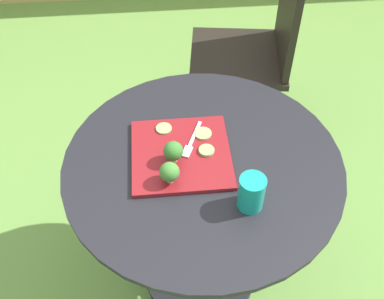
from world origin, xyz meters
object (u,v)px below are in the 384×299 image
salad_plate (181,154)px  drinking_glass (251,194)px  fork (191,142)px  patio_chair (259,41)px

salad_plate → drinking_glass: size_ratio=2.78×
fork → drinking_glass: bearing=-58.9°
patio_chair → fork: size_ratio=6.07×
drinking_glass → patio_chair: bearing=76.5°
drinking_glass → fork: drinking_glass is taller
patio_chair → salad_plate: size_ratio=3.08×
patio_chair → fork: bearing=-116.0°
patio_chair → fork: (-0.38, -0.78, 0.20)m
fork → salad_plate: bearing=-133.2°
salad_plate → fork: fork is taller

